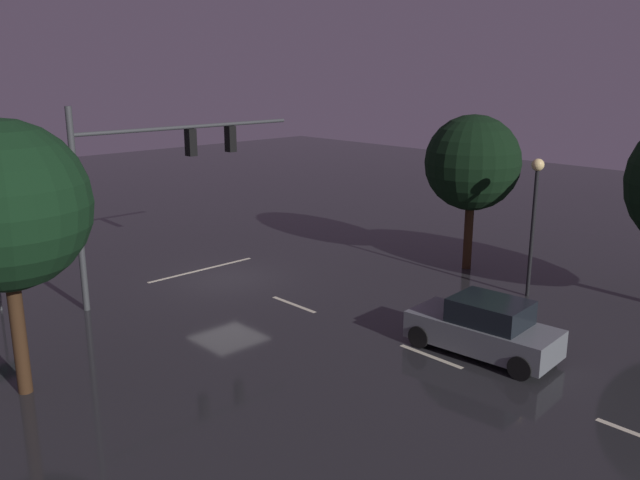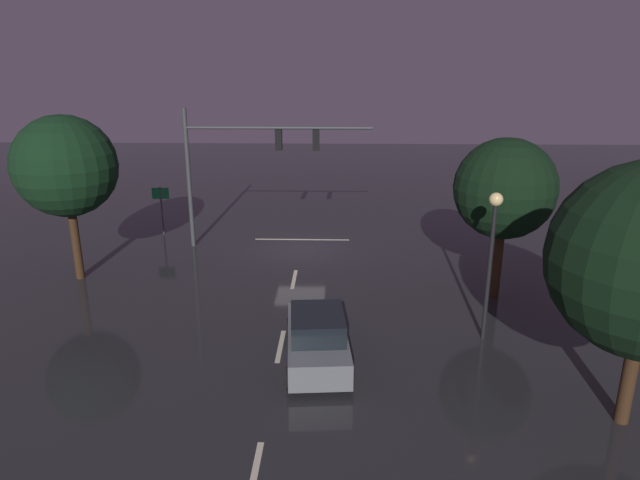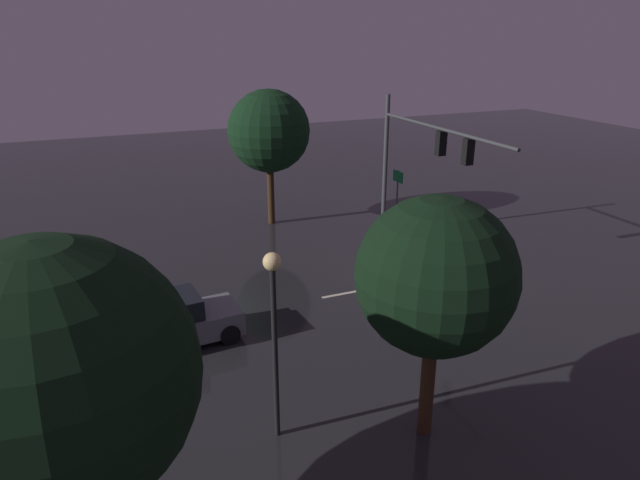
# 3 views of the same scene
# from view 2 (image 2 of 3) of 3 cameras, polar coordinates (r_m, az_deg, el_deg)

# --- Properties ---
(ground_plane) EXTENTS (80.00, 80.00, 0.00)m
(ground_plane) POSITION_cam_2_polar(r_m,az_deg,el_deg) (27.79, -2.07, -1.03)
(ground_plane) COLOR #232326
(traffic_signal_assembly) EXTENTS (9.13, 0.47, 6.92)m
(traffic_signal_assembly) POSITION_cam_2_polar(r_m,az_deg,el_deg) (27.51, -7.59, 8.76)
(traffic_signal_assembly) COLOR #383A3D
(traffic_signal_assembly) RESTS_ON ground_plane
(lane_dash_far) EXTENTS (0.16, 2.20, 0.01)m
(lane_dash_far) POSITION_cam_2_polar(r_m,az_deg,el_deg) (24.04, -2.69, -4.05)
(lane_dash_far) COLOR beige
(lane_dash_far) RESTS_ON ground_plane
(lane_dash_mid) EXTENTS (0.16, 2.20, 0.01)m
(lane_dash_mid) POSITION_cam_2_polar(r_m,az_deg,el_deg) (18.61, -4.09, -10.83)
(lane_dash_mid) COLOR beige
(lane_dash_mid) RESTS_ON ground_plane
(lane_dash_near) EXTENTS (0.16, 2.20, 0.01)m
(lane_dash_near) POSITION_cam_2_polar(r_m,az_deg,el_deg) (13.67, -6.76, -22.81)
(lane_dash_near) COLOR beige
(lane_dash_near) RESTS_ON ground_plane
(stop_bar) EXTENTS (5.00, 0.16, 0.01)m
(stop_bar) POSITION_cam_2_polar(r_m,az_deg,el_deg) (29.44, -1.85, 0.05)
(stop_bar) COLOR beige
(stop_bar) RESTS_ON ground_plane
(car_approaching) EXTENTS (2.21, 4.48, 1.70)m
(car_approaching) POSITION_cam_2_polar(r_m,az_deg,el_deg) (17.34, -0.29, -10.07)
(car_approaching) COLOR slate
(car_approaching) RESTS_ON ground_plane
(street_lamp_left_kerb) EXTENTS (0.44, 0.44, 5.04)m
(street_lamp_left_kerb) POSITION_cam_2_polar(r_m,az_deg,el_deg) (18.58, 17.33, 0.13)
(street_lamp_left_kerb) COLOR black
(street_lamp_left_kerb) RESTS_ON ground_plane
(route_sign) EXTENTS (0.90, 0.10, 2.63)m
(route_sign) POSITION_cam_2_polar(r_m,az_deg,el_deg) (31.15, -16.07, 3.96)
(route_sign) COLOR #383A3D
(route_sign) RESTS_ON ground_plane
(tree_right_near) EXTENTS (4.18, 4.18, 7.00)m
(tree_right_near) POSITION_cam_2_polar(r_m,az_deg,el_deg) (25.12, -24.77, 6.89)
(tree_right_near) COLOR #382314
(tree_right_near) RESTS_ON ground_plane
(tree_left_far) EXTENTS (3.84, 3.84, 6.33)m
(tree_left_far) POSITION_cam_2_polar(r_m,az_deg,el_deg) (22.05, 18.51, 5.00)
(tree_left_far) COLOR #382314
(tree_left_far) RESTS_ON ground_plane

